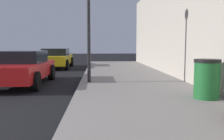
{
  "coord_description": "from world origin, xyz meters",
  "views": [
    {
      "loc": [
        2.66,
        -4.13,
        1.47
      ],
      "look_at": [
        2.99,
        1.62,
        0.89
      ],
      "focal_mm": 38.87,
      "sensor_mm": 36.0,
      "label": 1
    }
  ],
  "objects_px": {
    "trash_bin": "(207,79)",
    "car_yellow": "(56,58)",
    "car_red": "(22,67)",
    "street_lamp": "(88,3)"
  },
  "relations": [
    {
      "from": "trash_bin",
      "to": "car_yellow",
      "type": "relative_size",
      "value": 0.23
    },
    {
      "from": "car_red",
      "to": "trash_bin",
      "type": "bearing_deg",
      "value": 148.44
    },
    {
      "from": "street_lamp",
      "to": "car_yellow",
      "type": "height_order",
      "value": "street_lamp"
    },
    {
      "from": "trash_bin",
      "to": "street_lamp",
      "type": "bearing_deg",
      "value": 136.51
    },
    {
      "from": "car_red",
      "to": "car_yellow",
      "type": "xyz_separation_m",
      "value": [
        0.1,
        6.74,
        0.0
      ]
    },
    {
      "from": "trash_bin",
      "to": "car_yellow",
      "type": "xyz_separation_m",
      "value": [
        -5.46,
        10.16,
        0.0
      ]
    },
    {
      "from": "car_red",
      "to": "car_yellow",
      "type": "height_order",
      "value": "same"
    },
    {
      "from": "car_red",
      "to": "car_yellow",
      "type": "distance_m",
      "value": 6.75
    },
    {
      "from": "car_red",
      "to": "car_yellow",
      "type": "relative_size",
      "value": 1.0
    },
    {
      "from": "street_lamp",
      "to": "car_red",
      "type": "xyz_separation_m",
      "value": [
        -2.54,
        0.55,
        -2.3
      ]
    }
  ]
}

